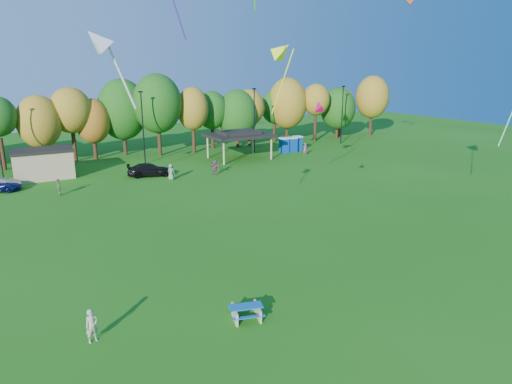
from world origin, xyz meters
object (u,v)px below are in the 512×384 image
porta_potties (291,144)px  car_d (150,170)px  kite_flyer (92,326)px  picnic_table (246,311)px

porta_potties → car_d: porta_potties is taller
kite_flyer → porta_potties: bearing=33.6°
porta_potties → kite_flyer: porta_potties is taller
porta_potties → picnic_table: (-27.37, -36.77, -0.69)m
picnic_table → car_d: (4.94, 32.04, 0.31)m
kite_flyer → car_d: kite_flyer is taller
kite_flyer → car_d: (11.86, 30.32, -0.07)m
kite_flyer → car_d: bearing=56.6°
picnic_table → kite_flyer: size_ratio=1.20×
picnic_table → kite_flyer: kite_flyer is taller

